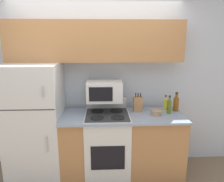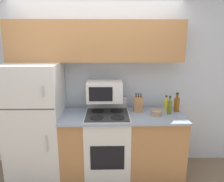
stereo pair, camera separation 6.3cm
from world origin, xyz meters
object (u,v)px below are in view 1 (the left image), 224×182
refrigerator (35,122)px  knife_block (138,104)px  stove (107,144)px  bottle_olive_oil (169,106)px  microwave (104,91)px  bottle_whiskey (176,104)px  bottle_cooking_spray (165,104)px  bowl (156,112)px

refrigerator → knife_block: (1.47, 0.09, 0.22)m
stove → bottle_olive_oil: bottle_olive_oil is taller
microwave → knife_block: (0.49, 0.01, -0.20)m
stove → bottle_olive_oil: (0.88, 0.03, 0.55)m
stove → microwave: bearing=105.8°
bottle_olive_oil → bottle_whiskey: 0.17m
stove → bottle_whiskey: size_ratio=3.94×
microwave → bottle_whiskey: microwave is taller
microwave → bottle_cooking_spray: bearing=5.0°
knife_block → bottle_whiskey: bearing=0.1°
knife_block → bowl: knife_block is taller
bowl → bottle_cooking_spray: 0.31m
stove → bowl: stove is taller
refrigerator → bottle_cooking_spray: (1.89, 0.16, 0.19)m
refrigerator → bowl: 1.71m
refrigerator → bottle_olive_oil: 1.91m
microwave → knife_block: size_ratio=1.77×
knife_block → microwave: bearing=-178.7°
knife_block → bottle_cooking_spray: knife_block is taller
bottle_olive_oil → stove: bearing=-177.8°
microwave → bottle_olive_oil: bearing=-5.8°
stove → knife_block: size_ratio=3.93×
stove → bottle_whiskey: bearing=7.8°
bottle_cooking_spray → bottle_olive_oil: 0.17m
bowl → bottle_whiskey: 0.38m
knife_block → bottle_olive_oil: knife_block is taller
microwave → knife_block: 0.53m
refrigerator → stove: bearing=-2.5°
refrigerator → bowl: bearing=-2.4°
bottle_olive_oil → bottle_whiskey: bottle_whiskey is taller
bowl → bottle_olive_oil: size_ratio=0.61×
knife_block → stove: bearing=-163.1°
knife_block → bottle_cooking_spray: size_ratio=1.28×
bottle_cooking_spray → bottle_whiskey: bearing=-25.8°
microwave → stove: bearing=-74.2°
refrigerator → stove: size_ratio=1.50×
bottle_olive_oil → microwave: bearing=174.2°
bottle_olive_oil → bottle_whiskey: (0.13, 0.11, 0.01)m
bottle_olive_oil → knife_block: bearing=166.5°
bottle_whiskey → microwave: bearing=-179.3°
knife_block → bottle_cooking_spray: (0.43, 0.07, -0.03)m
stove → bowl: size_ratio=6.95×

